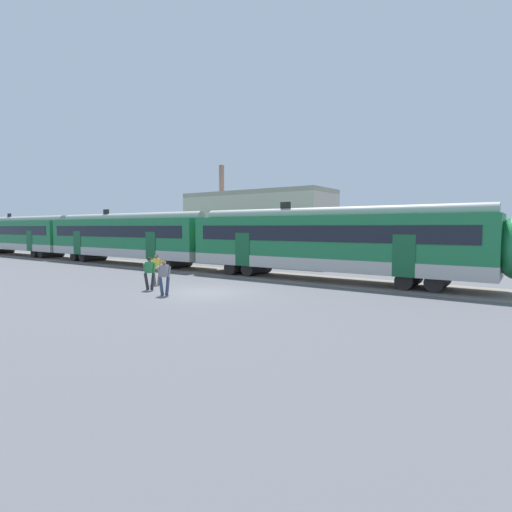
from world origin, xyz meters
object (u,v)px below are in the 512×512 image
object	(u,v)px
pedestrian_yellow	(156,267)
commuter_train	(132,238)
pedestrian_grey	(164,274)
pedestrian_green	(149,271)

from	to	relation	value
pedestrian_yellow	commuter_train	bearing A→B (deg)	147.95
pedestrian_grey	pedestrian_yellow	bearing A→B (deg)	144.51
commuter_train	pedestrian_green	bearing A→B (deg)	-34.51
pedestrian_yellow	pedestrian_grey	bearing A→B (deg)	-35.49
pedestrian_green	pedestrian_grey	bearing A→B (deg)	-19.81
commuter_train	pedestrian_yellow	bearing A→B (deg)	-32.05
pedestrian_grey	pedestrian_green	bearing A→B (deg)	160.19
pedestrian_green	pedestrian_yellow	bearing A→B (deg)	128.66
commuter_train	pedestrian_yellow	size ratio (longest dim) A/B	33.99
commuter_train	pedestrian_yellow	distance (m)	12.96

